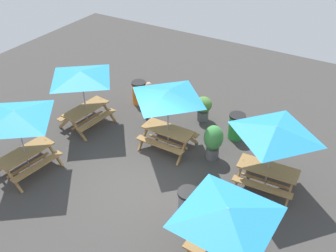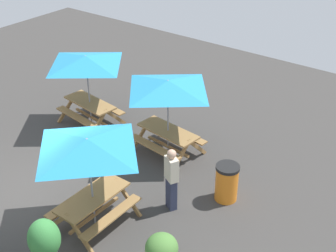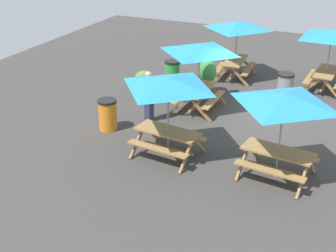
{
  "view_description": "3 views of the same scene",
  "coord_description": "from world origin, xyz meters",
  "px_view_note": "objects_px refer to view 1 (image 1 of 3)",
  "views": [
    {
      "loc": [
        5.24,
        -7.25,
        8.24
      ],
      "look_at": [
        -0.15,
        1.81,
        0.9
      ],
      "focal_mm": 40.0,
      "sensor_mm": 36.0,
      "label": 1
    },
    {
      "loc": [
        5.48,
        8.17,
        7.46
      ],
      "look_at": [
        -3.52,
        1.41,
        0.9
      ],
      "focal_mm": 50.0,
      "sensor_mm": 36.0,
      "label": 2
    },
    {
      "loc": [
        -13.99,
        -3.29,
        6.32
      ],
      "look_at": [
        -3.52,
        1.41,
        0.9
      ],
      "focal_mm": 50.0,
      "sensor_mm": 36.0,
      "label": 3
    }
  ],
  "objects_px": {
    "picnic_table_1": "(16,120)",
    "potted_plant_0": "(203,107)",
    "potted_plant_1": "(213,140)",
    "picnic_table_4": "(227,218)",
    "person_standing": "(149,101)",
    "picnic_table_0": "(168,99)",
    "picnic_table_3": "(275,135)",
    "trash_bin_gray": "(188,204)",
    "trash_bin_green": "(236,126)",
    "picnic_table_2": "(81,79)",
    "trash_bin_orange": "(139,92)"
  },
  "relations": [
    {
      "from": "picnic_table_1",
      "to": "picnic_table_2",
      "type": "xyz_separation_m",
      "value": [
        -0.08,
        3.0,
        0.0
      ]
    },
    {
      "from": "potted_plant_1",
      "to": "person_standing",
      "type": "bearing_deg",
      "value": 164.57
    },
    {
      "from": "trash_bin_gray",
      "to": "picnic_table_1",
      "type": "bearing_deg",
      "value": -170.56
    },
    {
      "from": "picnic_table_0",
      "to": "potted_plant_1",
      "type": "bearing_deg",
      "value": 8.94
    },
    {
      "from": "picnic_table_0",
      "to": "trash_bin_gray",
      "type": "distance_m",
      "value": 3.6
    },
    {
      "from": "trash_bin_gray",
      "to": "trash_bin_green",
      "type": "bearing_deg",
      "value": 93.81
    },
    {
      "from": "picnic_table_3",
      "to": "picnic_table_4",
      "type": "distance_m",
      "value": 3.5
    },
    {
      "from": "picnic_table_1",
      "to": "picnic_table_3",
      "type": "relative_size",
      "value": 1.0
    },
    {
      "from": "picnic_table_3",
      "to": "trash_bin_orange",
      "type": "height_order",
      "value": "picnic_table_3"
    },
    {
      "from": "picnic_table_2",
      "to": "potted_plant_1",
      "type": "relative_size",
      "value": 1.8
    },
    {
      "from": "potted_plant_0",
      "to": "potted_plant_1",
      "type": "relative_size",
      "value": 0.77
    },
    {
      "from": "picnic_table_3",
      "to": "potted_plant_1",
      "type": "height_order",
      "value": "picnic_table_3"
    },
    {
      "from": "picnic_table_4",
      "to": "trash_bin_green",
      "type": "bearing_deg",
      "value": 111.78
    },
    {
      "from": "potted_plant_1",
      "to": "person_standing",
      "type": "relative_size",
      "value": 0.78
    },
    {
      "from": "potted_plant_1",
      "to": "picnic_table_0",
      "type": "bearing_deg",
      "value": -170.94
    },
    {
      "from": "potted_plant_0",
      "to": "picnic_table_0",
      "type": "bearing_deg",
      "value": -97.41
    },
    {
      "from": "picnic_table_1",
      "to": "picnic_table_2",
      "type": "relative_size",
      "value": 1.0
    },
    {
      "from": "trash_bin_orange",
      "to": "potted_plant_1",
      "type": "relative_size",
      "value": 0.76
    },
    {
      "from": "trash_bin_green",
      "to": "potted_plant_0",
      "type": "height_order",
      "value": "potted_plant_0"
    },
    {
      "from": "picnic_table_3",
      "to": "person_standing",
      "type": "height_order",
      "value": "picnic_table_3"
    },
    {
      "from": "picnic_table_0",
      "to": "picnic_table_4",
      "type": "bearing_deg",
      "value": -45.23
    },
    {
      "from": "picnic_table_4",
      "to": "picnic_table_0",
      "type": "bearing_deg",
      "value": 138.02
    },
    {
      "from": "trash_bin_green",
      "to": "trash_bin_orange",
      "type": "distance_m",
      "value": 4.43
    },
    {
      "from": "picnic_table_1",
      "to": "picnic_table_3",
      "type": "height_order",
      "value": "same"
    },
    {
      "from": "picnic_table_0",
      "to": "trash_bin_green",
      "type": "bearing_deg",
      "value": 43.66
    },
    {
      "from": "picnic_table_1",
      "to": "potted_plant_1",
      "type": "height_order",
      "value": "picnic_table_1"
    },
    {
      "from": "picnic_table_1",
      "to": "potted_plant_0",
      "type": "height_order",
      "value": "picnic_table_1"
    },
    {
      "from": "picnic_table_2",
      "to": "potted_plant_1",
      "type": "height_order",
      "value": "picnic_table_2"
    },
    {
      "from": "potted_plant_0",
      "to": "picnic_table_4",
      "type": "bearing_deg",
      "value": -60.03
    },
    {
      "from": "person_standing",
      "to": "trash_bin_green",
      "type": "bearing_deg",
      "value": 128.7
    },
    {
      "from": "person_standing",
      "to": "picnic_table_2",
      "type": "bearing_deg",
      "value": -23.5
    },
    {
      "from": "picnic_table_0",
      "to": "trash_bin_green",
      "type": "distance_m",
      "value": 2.95
    },
    {
      "from": "trash_bin_gray",
      "to": "potted_plant_1",
      "type": "xyz_separation_m",
      "value": [
        -0.52,
        2.75,
        0.25
      ]
    },
    {
      "from": "trash_bin_gray",
      "to": "person_standing",
      "type": "relative_size",
      "value": 0.59
    },
    {
      "from": "picnic_table_0",
      "to": "potted_plant_0",
      "type": "height_order",
      "value": "picnic_table_0"
    },
    {
      "from": "picnic_table_1",
      "to": "trash_bin_orange",
      "type": "xyz_separation_m",
      "value": [
        0.69,
        5.38,
        -1.49
      ]
    },
    {
      "from": "picnic_table_2",
      "to": "trash_bin_green",
      "type": "distance_m",
      "value": 5.83
    },
    {
      "from": "trash_bin_gray",
      "to": "potted_plant_0",
      "type": "relative_size",
      "value": 0.98
    },
    {
      "from": "potted_plant_1",
      "to": "trash_bin_gray",
      "type": "bearing_deg",
      "value": -79.35
    },
    {
      "from": "trash_bin_green",
      "to": "potted_plant_0",
      "type": "xyz_separation_m",
      "value": [
        -1.55,
        0.43,
        0.09
      ]
    },
    {
      "from": "picnic_table_4",
      "to": "person_standing",
      "type": "distance_m",
      "value": 7.15
    },
    {
      "from": "potted_plant_1",
      "to": "picnic_table_1",
      "type": "bearing_deg",
      "value": -143.25
    },
    {
      "from": "picnic_table_3",
      "to": "trash_bin_gray",
      "type": "bearing_deg",
      "value": -127.07
    },
    {
      "from": "trash_bin_gray",
      "to": "person_standing",
      "type": "height_order",
      "value": "person_standing"
    },
    {
      "from": "picnic_table_4",
      "to": "potted_plant_0",
      "type": "bearing_deg",
      "value": 123.11
    },
    {
      "from": "picnic_table_1",
      "to": "potted_plant_0",
      "type": "xyz_separation_m",
      "value": [
        3.57,
        5.59,
        -1.4
      ]
    },
    {
      "from": "picnic_table_3",
      "to": "person_standing",
      "type": "distance_m",
      "value": 5.4
    },
    {
      "from": "trash_bin_gray",
      "to": "potted_plant_1",
      "type": "relative_size",
      "value": 0.76
    },
    {
      "from": "potted_plant_0",
      "to": "potted_plant_1",
      "type": "distance_m",
      "value": 2.35
    },
    {
      "from": "picnic_table_1",
      "to": "trash_bin_orange",
      "type": "bearing_deg",
      "value": 0.02
    }
  ]
}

